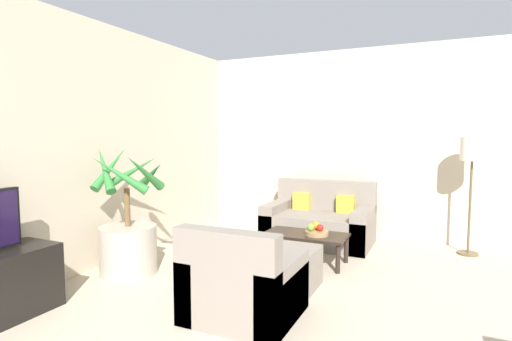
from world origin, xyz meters
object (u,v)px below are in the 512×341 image
apple_red (320,228)px  armchair (243,286)px  floor_lamp (472,158)px  coffee_table (306,238)px  sofa_loveseat (319,223)px  fruit_bowl (317,233)px  ottoman (285,266)px  apple_green (311,227)px  orange_fruit (316,225)px  potted_palm (128,237)px

apple_red → armchair: armchair is taller
floor_lamp → coffee_table: (-1.72, -1.16, -0.90)m
sofa_loveseat → apple_red: 1.00m
coffee_table → fruit_bowl: size_ratio=3.54×
fruit_bowl → ottoman: bearing=-98.2°
sofa_loveseat → apple_green: (0.18, -0.98, 0.16)m
sofa_loveseat → floor_lamp: floor_lamp is taller
orange_fruit → ottoman: 0.83m
floor_lamp → fruit_bowl: (-1.58, -1.18, -0.83)m
orange_fruit → ottoman: size_ratio=0.14×
coffee_table → ottoman: ottoman is taller
floor_lamp → fruit_bowl: 2.14m
apple_green → ottoman: (-0.04, -0.69, -0.24)m
floor_lamp → apple_green: size_ratio=17.41×
armchair → ottoman: bearing=85.7°
potted_palm → armchair: bearing=-15.0°
armchair → apple_red: bearing=82.5°
ottoman → orange_fruit: bearing=84.9°
fruit_bowl → ottoman: 0.75m
apple_red → armchair: (-0.20, -1.53, -0.17)m
apple_red → ottoman: size_ratio=0.12×
fruit_bowl → apple_red: (0.04, 0.00, 0.06)m
floor_lamp → apple_red: floor_lamp is taller
apple_red → sofa_loveseat: bearing=106.4°
sofa_loveseat → ottoman: 1.68m
fruit_bowl → armchair: bearing=-96.2°
potted_palm → ottoman: 1.69m
fruit_bowl → apple_green: size_ratio=3.17×
potted_palm → apple_red: bearing=31.9°
sofa_loveseat → apple_red: (0.28, -0.95, 0.16)m
potted_palm → sofa_loveseat: 2.55m
apple_green → ottoman: size_ratio=0.13×
coffee_table → apple_red: size_ratio=11.87×
orange_fruit → apple_green: bearing=-106.9°
coffee_table → armchair: 1.55m
sofa_loveseat → floor_lamp: (1.83, 0.23, 0.93)m
potted_palm → coffee_table: potted_palm is taller
orange_fruit → potted_palm: bearing=-145.4°
floor_lamp → armchair: size_ratio=1.73×
potted_palm → apple_green: potted_palm is taller
apple_red → ottoman: 0.77m
orange_fruit → ottoman: orange_fruit is taller
sofa_loveseat → floor_lamp: 2.06m
orange_fruit → sofa_loveseat: bearing=103.5°
coffee_table → ottoman: 0.75m
potted_palm → ottoman: bearing=13.2°
sofa_loveseat → fruit_bowl: size_ratio=5.35×
floor_lamp → orange_fruit: (-1.62, -1.11, -0.76)m
coffee_table → apple_red: bearing=-7.1°
potted_palm → floor_lamp: floor_lamp is taller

